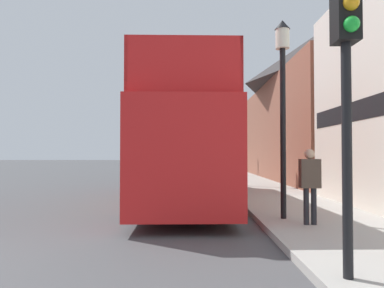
{
  "coord_description": "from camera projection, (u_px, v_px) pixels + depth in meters",
  "views": [
    {
      "loc": [
        4.42,
        -4.41,
        1.63
      ],
      "look_at": [
        4.41,
        7.98,
        1.95
      ],
      "focal_mm": 35.0,
      "sensor_mm": 36.0,
      "label": 1
    }
  ],
  "objects": [
    {
      "name": "ground_plane",
      "position": [
        127.0,
        178.0,
        25.36
      ],
      "size": [
        144.0,
        144.0,
        0.0
      ],
      "primitive_type": "plane",
      "color": "#4C4C4F"
    },
    {
      "name": "sidewalk",
      "position": [
        242.0,
        180.0,
        22.36
      ],
      "size": [
        2.98,
        108.0,
        0.14
      ],
      "color": "#ADAAA3",
      "rests_on": "ground_plane"
    },
    {
      "name": "brick_terrace_rear",
      "position": [
        314.0,
        108.0,
        22.89
      ],
      "size": [
        6.0,
        17.52,
        8.85
      ],
      "color": "#935642",
      "rests_on": "ground_plane"
    },
    {
      "name": "tour_bus",
      "position": [
        184.0,
        148.0,
        12.7
      ],
      "size": [
        2.74,
        10.71,
        4.09
      ],
      "rotation": [
        0.0,
        0.0,
        0.02
      ],
      "color": "red",
      "rests_on": "ground_plane"
    },
    {
      "name": "parked_car_ahead_of_bus",
      "position": [
        200.0,
        171.0,
        21.07
      ],
      "size": [
        1.93,
        4.39,
        1.46
      ],
      "rotation": [
        0.0,
        0.0,
        0.06
      ],
      "color": "navy",
      "rests_on": "ground_plane"
    },
    {
      "name": "pedestrian_second",
      "position": [
        310.0,
        179.0,
        7.87
      ],
      "size": [
        0.42,
        0.23,
        1.59
      ],
      "color": "#232328",
      "rests_on": "sidewalk"
    },
    {
      "name": "traffic_signal",
      "position": [
        347.0,
        53.0,
        4.5
      ],
      "size": [
        0.28,
        0.42,
        3.68
      ],
      "color": "black",
      "rests_on": "sidewalk"
    },
    {
      "name": "lamp_post_nearest",
      "position": [
        283.0,
        81.0,
        8.67
      ],
      "size": [
        0.35,
        0.35,
        4.6
      ],
      "color": "black",
      "rests_on": "sidewalk"
    },
    {
      "name": "lamp_post_second",
      "position": [
        232.0,
        119.0,
        17.86
      ],
      "size": [
        0.35,
        0.35,
        4.57
      ],
      "color": "black",
      "rests_on": "sidewalk"
    },
    {
      "name": "lamp_post_third",
      "position": [
        222.0,
        131.0,
        27.05
      ],
      "size": [
        0.35,
        0.35,
        4.59
      ],
      "color": "black",
      "rests_on": "sidewalk"
    }
  ]
}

